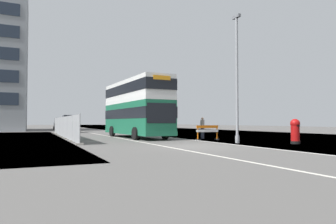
# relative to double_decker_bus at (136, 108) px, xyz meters

# --- Properties ---
(ground) EXTENTS (140.00, 280.00, 0.10)m
(ground) POSITION_rel_double_decker_bus_xyz_m (0.35, -10.44, -2.73)
(ground) COLOR #565451
(double_decker_bus) EXTENTS (3.20, 10.91, 5.04)m
(double_decker_bus) POSITION_rel_double_decker_bus_xyz_m (0.00, 0.00, 0.00)
(double_decker_bus) COLOR #196042
(double_decker_bus) RESTS_ON ground
(lamppost_foreground) EXTENTS (0.29, 0.70, 8.56)m
(lamppost_foreground) POSITION_rel_double_decker_bus_xyz_m (3.89, -9.52, 1.36)
(lamppost_foreground) COLOR gray
(lamppost_foreground) RESTS_ON ground
(red_pillar_postbox) EXTENTS (0.60, 0.60, 1.60)m
(red_pillar_postbox) POSITION_rel_double_decker_bus_xyz_m (6.87, -11.58, -1.80)
(red_pillar_postbox) COLOR black
(red_pillar_postbox) RESTS_ON ground
(roadworks_barrier) EXTENTS (1.91, 0.48, 1.13)m
(roadworks_barrier) POSITION_rel_double_decker_bus_xyz_m (3.92, -5.75, -1.95)
(roadworks_barrier) COLOR orange
(roadworks_barrier) RESTS_ON ground
(construction_site_fence) EXTENTS (0.44, 20.60, 1.92)m
(construction_site_fence) POSITION_rel_double_decker_bus_xyz_m (-5.88, 3.17, -1.76)
(construction_site_fence) COLOR #A8AAAD
(construction_site_fence) RESTS_ON ground
(car_oncoming_near) EXTENTS (2.03, 4.49, 2.31)m
(car_oncoming_near) POSITION_rel_double_decker_bus_xyz_m (-3.81, 16.64, -1.61)
(car_oncoming_near) COLOR black
(car_oncoming_near) RESTS_ON ground
(car_receding_mid) EXTENTS (1.90, 4.51, 2.17)m
(car_receding_mid) POSITION_rel_double_decker_bus_xyz_m (-3.23, 24.66, -1.67)
(car_receding_mid) COLOR gray
(car_receding_mid) RESTS_ON ground
(car_receding_far) EXTENTS (2.02, 3.98, 2.09)m
(car_receding_far) POSITION_rel_double_decker_bus_xyz_m (-3.85, 31.10, -1.71)
(car_receding_far) COLOR gray
(car_receding_far) RESTS_ON ground
(car_far_side) EXTENTS (2.06, 4.60, 2.24)m
(car_far_side) POSITION_rel_double_decker_bus_xyz_m (-3.04, 39.88, -1.63)
(car_far_side) COLOR black
(car_far_side) RESTS_ON ground
(bare_tree_far_verge_near) EXTENTS (3.12, 2.39, 4.38)m
(bare_tree_far_verge_near) POSITION_rel_double_decker_bus_xyz_m (-11.54, 32.87, -0.45)
(bare_tree_far_verge_near) COLOR #4C3D2D
(bare_tree_far_verge_near) RESTS_ON ground
(pedestrian_at_kerb) EXTENTS (0.34, 0.34, 1.79)m
(pedestrian_at_kerb) POSITION_rel_double_decker_bus_xyz_m (4.54, -3.94, -1.78)
(pedestrian_at_kerb) COLOR #2D3342
(pedestrian_at_kerb) RESTS_ON ground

